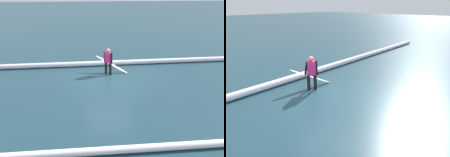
{
  "view_description": "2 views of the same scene",
  "coord_description": "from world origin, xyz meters",
  "views": [
    {
      "loc": [
        1.02,
        10.4,
        4.56
      ],
      "look_at": [
        -0.05,
        1.14,
        0.61
      ],
      "focal_mm": 35.04,
      "sensor_mm": 36.0,
      "label": 1
    },
    {
      "loc": [
        5.07,
        5.27,
        3.49
      ],
      "look_at": [
        -0.67,
        0.03,
        0.59
      ],
      "focal_mm": 32.3,
      "sensor_mm": 36.0,
      "label": 2
    }
  ],
  "objects": [
    {
      "name": "ground_plane",
      "position": [
        0.0,
        0.0,
        0.0
      ],
      "size": [
        127.13,
        127.13,
        0.0
      ],
      "primitive_type": "plane",
      "color": "#1D3B48"
    },
    {
      "name": "surfer",
      "position": [
        -0.07,
        -0.92,
        0.83
      ],
      "size": [
        0.45,
        0.42,
        1.48
      ],
      "rotation": [
        0.0,
        0.0,
        2.55
      ],
      "color": "black",
      "rests_on": "ground_plane"
    },
    {
      "name": "surfboard",
      "position": [
        -0.3,
        -1.27,
        0.46
      ],
      "size": [
        1.85,
        0.88,
        0.95
      ],
      "color": "white",
      "rests_on": "ground_plane"
    },
    {
      "name": "wave_crest_foreground",
      "position": [
        -1.12,
        -2.42,
        0.15
      ],
      "size": [
        23.86,
        0.37,
        0.3
      ],
      "primitive_type": "cylinder",
      "rotation": [
        0.0,
        1.57,
        0.0
      ],
      "color": "white",
      "rests_on": "ground_plane"
    },
    {
      "name": "wave_crest_midground",
      "position": [
        -0.98,
        5.39,
        0.12
      ],
      "size": [
        15.37,
        0.57,
        0.24
      ],
      "primitive_type": "cylinder",
      "rotation": [
        0.0,
        1.57,
        -0.02
      ],
      "color": "white",
      "rests_on": "ground_plane"
    }
  ]
}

